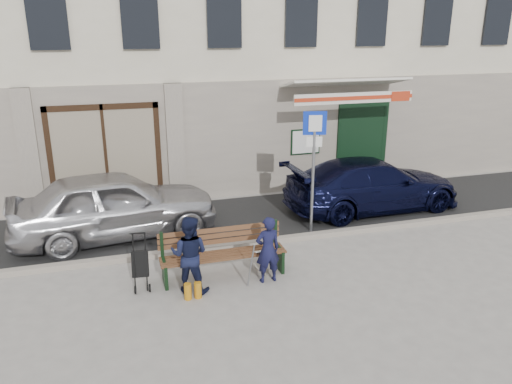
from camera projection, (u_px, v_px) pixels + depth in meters
name	position (u px, v px, depth m)	size (l,w,h in m)	color
ground	(287.00, 275.00, 9.66)	(80.00, 80.00, 0.00)	#9E9991
asphalt_lane	(245.00, 219.00, 12.48)	(60.00, 3.20, 0.01)	#282828
curb	(264.00, 242.00, 11.01)	(60.00, 0.18, 0.12)	#9E9384
building	(199.00, 14.00, 15.79)	(20.00, 8.27, 10.00)	beige
car_silver	(115.00, 204.00, 11.21)	(1.82, 4.54, 1.55)	silver
car_navy	(373.00, 184.00, 12.96)	(1.90, 4.66, 1.35)	black
parking_sign	(314.00, 152.00, 11.14)	(0.52, 0.14, 2.83)	gray
bench	(221.00, 254.00, 9.47)	(2.40, 1.17, 0.98)	brown
man	(268.00, 250.00, 9.23)	(0.47, 0.31, 1.29)	#141537
woman	(189.00, 254.00, 8.88)	(0.70, 0.54, 1.44)	#121732
stroller	(140.00, 265.00, 9.06)	(0.33, 0.45, 1.03)	black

